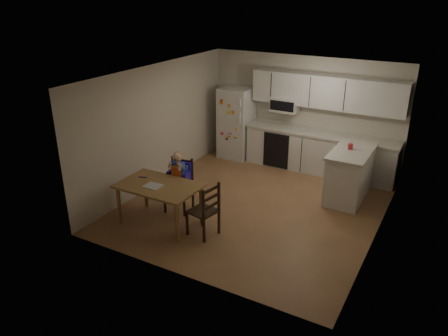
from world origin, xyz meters
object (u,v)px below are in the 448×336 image
red_cup (350,146)px  chair_booster (179,175)px  kitchen_island (349,174)px  refrigerator (236,123)px  dining_table (159,190)px  chair_side (207,207)px

red_cup → chair_booster: chair_booster is taller
kitchen_island → red_cup: 0.56m
refrigerator → dining_table: (0.38, -3.57, -0.20)m
dining_table → chair_side: bearing=2.0°
refrigerator → chair_booster: 2.98m
chair_booster → dining_table: bearing=-98.9°
refrigerator → red_cup: 3.09m
refrigerator → red_cup: (2.95, -0.91, 0.21)m
refrigerator → dining_table: refrigerator is taller
red_cup → chair_side: red_cup is taller
kitchen_island → chair_side: size_ratio=1.43×
refrigerator → red_cup: bearing=-17.2°
kitchen_island → chair_side: kitchen_island is taller
dining_table → chair_booster: 0.62m
red_cup → dining_table: size_ratio=0.08×
kitchen_island → red_cup: size_ratio=11.88×
kitchen_island → red_cup: (-0.05, 0.04, 0.55)m
kitchen_island → dining_table: size_ratio=0.97×
kitchen_island → chair_booster: chair_booster is taller
kitchen_island → red_cup: red_cup is taller
kitchen_island → dining_table: 3.71m
refrigerator → chair_side: bearing=-69.5°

